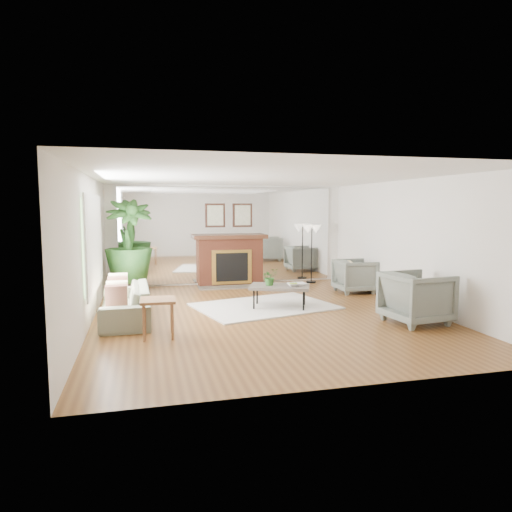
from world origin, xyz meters
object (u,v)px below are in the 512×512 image
object	(u,v)px
fireplace	(230,259)
side_table	(158,305)
coffee_table	(280,287)
sofa	(125,303)
armchair_back	(355,276)
armchair_front	(416,298)
floor_lamp	(312,234)
potted_ficus	(129,244)

from	to	relation	value
fireplace	side_table	bearing A→B (deg)	-114.18
fireplace	coffee_table	distance (m)	2.89
sofa	armchair_back	size ratio (longest dim) A/B	2.44
side_table	coffee_table	bearing A→B (deg)	31.50
sofa	armchair_front	bearing A→B (deg)	71.83
sofa	floor_lamp	distance (m)	5.48
armchair_back	floor_lamp	world-z (taller)	floor_lamp
armchair_back	side_table	distance (m)	5.24
armchair_back	floor_lamp	distance (m)	1.81
fireplace	armchair_back	xyz separation A→B (m)	(2.60, -1.66, -0.28)
sofa	armchair_front	size ratio (longest dim) A/B	2.12
armchair_front	fireplace	bearing A→B (deg)	20.78
side_table	floor_lamp	distance (m)	5.82
floor_lamp	potted_ficus	bearing A→B (deg)	-172.55
coffee_table	armchair_front	size ratio (longest dim) A/B	1.34
coffee_table	armchair_front	xyz separation A→B (m)	(1.92, -1.64, 0.03)
side_table	floor_lamp	xyz separation A→B (m)	(4.03, 4.13, 0.78)
side_table	potted_ficus	size ratio (longest dim) A/B	0.27
fireplace	sofa	bearing A→B (deg)	-128.80
potted_ficus	armchair_front	bearing A→B (deg)	-38.00
coffee_table	fireplace	bearing A→B (deg)	98.54
coffee_table	side_table	xyz separation A→B (m)	(-2.35, -1.44, 0.08)
sofa	floor_lamp	size ratio (longest dim) A/B	1.37
sofa	floor_lamp	xyz separation A→B (m)	(4.55, 2.89, 0.98)
sofa	side_table	xyz separation A→B (m)	(0.52, -1.24, 0.19)
armchair_front	potted_ficus	size ratio (longest dim) A/B	0.45
armchair_back	coffee_table	bearing A→B (deg)	119.88
coffee_table	armchair_front	distance (m)	2.52
armchair_front	potted_ficus	world-z (taller)	potted_ficus
fireplace	armchair_front	bearing A→B (deg)	-62.36
fireplace	sofa	world-z (taller)	fireplace
coffee_table	potted_ficus	bearing A→B (deg)	143.73
fireplace	armchair_front	distance (m)	5.06
fireplace	floor_lamp	size ratio (longest dim) A/B	1.37
sofa	coffee_table	bearing A→B (deg)	92.47
fireplace	armchair_front	world-z (taller)	fireplace
armchair_front	potted_ficus	bearing A→B (deg)	45.14
fireplace	sofa	distance (m)	3.93
armchair_back	sofa	bearing A→B (deg)	106.57
coffee_table	sofa	world-z (taller)	sofa
fireplace	floor_lamp	xyz separation A→B (m)	(2.10, -0.16, 0.61)
armchair_front	potted_ficus	distance (m)	6.10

